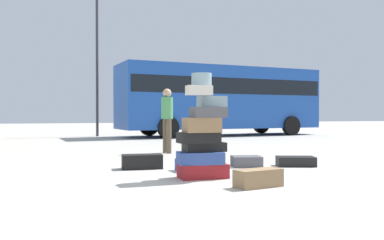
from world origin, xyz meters
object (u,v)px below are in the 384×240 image
(suitcase_black_foreground_far, at_px, (296,161))
(suitcase_tower, at_px, (203,138))
(suitcase_black_white_trunk, at_px, (142,162))
(suitcase_navy_behind_tower, at_px, (198,164))
(suitcase_brown_upright_blue, at_px, (258,178))
(lamp_post, at_px, (97,40))
(parked_bus, at_px, (221,96))
(suitcase_black_right_side, at_px, (211,145))
(suitcase_charcoal_foreground_near, at_px, (246,161))
(person_bearded_onlooker, at_px, (167,114))

(suitcase_black_foreground_far, bearing_deg, suitcase_tower, -139.74)
(suitcase_black_white_trunk, bearing_deg, suitcase_navy_behind_tower, -24.94)
(suitcase_brown_upright_blue, height_order, lamp_post, lamp_post)
(parked_bus, relative_size, lamp_post, 1.44)
(parked_bus, bearing_deg, suitcase_black_foreground_far, -110.78)
(suitcase_navy_behind_tower, distance_m, parked_bus, 12.02)
(parked_bus, distance_m, lamp_post, 6.19)
(suitcase_tower, height_order, suitcase_black_right_side, suitcase_tower)
(suitcase_charcoal_foreground_near, distance_m, suitcase_brown_upright_blue, 2.22)
(suitcase_black_right_side, distance_m, suitcase_brown_upright_blue, 2.76)
(suitcase_black_foreground_far, height_order, parked_bus, parked_bus)
(suitcase_brown_upright_blue, relative_size, person_bearded_onlooker, 0.41)
(suitcase_brown_upright_blue, bearing_deg, suitcase_navy_behind_tower, 86.58)
(suitcase_tower, height_order, suitcase_black_white_trunk, suitcase_tower)
(suitcase_tower, height_order, lamp_post, lamp_post)
(suitcase_black_white_trunk, xyz_separation_m, lamp_post, (0.20, 11.48, 4.21))
(suitcase_tower, xyz_separation_m, lamp_post, (-0.49, 12.89, 3.71))
(suitcase_tower, bearing_deg, suitcase_navy_behind_tower, 75.41)
(suitcase_charcoal_foreground_near, relative_size, person_bearded_onlooker, 0.33)
(suitcase_tower, relative_size, lamp_post, 0.25)
(parked_bus, bearing_deg, person_bearded_onlooker, -127.14)
(suitcase_tower, bearing_deg, suitcase_brown_upright_blue, -64.28)
(suitcase_tower, xyz_separation_m, suitcase_black_foreground_far, (2.21, 0.85, -0.54))
(suitcase_charcoal_foreground_near, height_order, suitcase_black_white_trunk, suitcase_black_white_trunk)
(suitcase_navy_behind_tower, xyz_separation_m, lamp_post, (-0.72, 12.00, 4.24))
(suitcase_navy_behind_tower, relative_size, suitcase_black_right_side, 1.01)
(person_bearded_onlooker, relative_size, lamp_post, 0.25)
(suitcase_tower, distance_m, suitcase_black_foreground_far, 2.43)
(suitcase_tower, bearing_deg, lamp_post, 92.19)
(suitcase_charcoal_foreground_near, distance_m, parked_bus, 11.45)
(suitcase_black_white_trunk, relative_size, suitcase_brown_upright_blue, 1.09)
(person_bearded_onlooker, xyz_separation_m, lamp_post, (-1.00, 8.72, 3.35))
(suitcase_black_white_trunk, bearing_deg, parked_bus, 65.71)
(person_bearded_onlooker, bearing_deg, suitcase_charcoal_foreground_near, 0.68)
(suitcase_black_right_side, bearing_deg, suitcase_black_white_trunk, -143.86)
(suitcase_black_white_trunk, relative_size, suitcase_black_right_side, 0.99)
(suitcase_tower, height_order, suitcase_charcoal_foreground_near, suitcase_tower)
(suitcase_black_foreground_far, distance_m, parked_bus, 11.40)
(person_bearded_onlooker, bearing_deg, suitcase_tower, -20.33)
(suitcase_black_right_side, bearing_deg, suitcase_charcoal_foreground_near, -30.69)
(suitcase_charcoal_foreground_near, xyz_separation_m, suitcase_brown_upright_blue, (-0.81, -2.07, 0.02))
(suitcase_navy_behind_tower, distance_m, person_bearded_onlooker, 3.42)
(suitcase_charcoal_foreground_near, bearing_deg, suitcase_navy_behind_tower, -155.63)
(suitcase_black_right_side, bearing_deg, parked_bus, 90.10)
(suitcase_tower, relative_size, suitcase_black_foreground_far, 2.31)
(suitcase_tower, xyz_separation_m, suitcase_black_right_side, (0.80, 1.75, -0.26))
(suitcase_black_right_side, relative_size, person_bearded_onlooker, 0.45)
(suitcase_black_right_side, bearing_deg, lamp_post, 119.73)
(person_bearded_onlooker, distance_m, parked_bus, 8.89)
(suitcase_charcoal_foreground_near, height_order, person_bearded_onlooker, person_bearded_onlooker)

